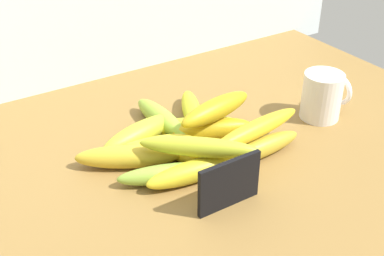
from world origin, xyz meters
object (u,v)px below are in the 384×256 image
coffee_mug (323,96)px  banana_7 (140,134)px  banana_6 (194,159)px  banana_1 (152,148)px  banana_10 (212,129)px  banana_9 (128,157)px  banana_13 (199,147)px  banana_3 (170,174)px  chalkboard_sign (229,185)px  banana_4 (198,170)px  banana_0 (161,119)px  banana_5 (190,126)px  banana_11 (216,109)px  banana_2 (192,111)px  banana_12 (256,129)px  banana_8 (259,148)px

coffee_mug → banana_7: bearing=163.5°
coffee_mug → banana_6: (-30.97, -0.94, -3.09)cm
coffee_mug → banana_7: 37.19cm
banana_1 → banana_10: size_ratio=1.07×
banana_9 → banana_13: banana_13 is taller
banana_1 → banana_9: (-4.71, -0.00, -0.01)cm
banana_13 → banana_9: bearing=137.4°
banana_3 → banana_10: size_ratio=1.14×
chalkboard_sign → banana_4: 8.24cm
banana_7 → banana_10: (12.28, -5.77, -0.10)cm
banana_0 → coffee_mug: bearing=-24.7°
banana_1 → banana_10: bearing=-2.1°
banana_0 → banana_1: bearing=-128.8°
chalkboard_sign → banana_3: 11.17cm
chalkboard_sign → coffee_mug: 34.29cm
banana_0 → banana_5: banana_0 is taller
banana_13 → banana_0: bearing=82.5°
banana_10 → banana_13: size_ratio=0.77×
banana_3 → coffee_mug: bearing=3.9°
banana_1 → banana_11: size_ratio=0.98×
banana_0 → banana_2: 6.79cm
coffee_mug → banana_9: size_ratio=0.53×
banana_13 → banana_10: bearing=44.1°
banana_12 → banana_8: bearing=-93.5°
banana_9 → banana_12: banana_12 is taller
chalkboard_sign → banana_8: size_ratio=0.61×
banana_0 → banana_12: bearing=-60.4°
banana_5 → banana_13: size_ratio=0.93×
banana_2 → banana_1: bearing=-149.3°
banana_7 → banana_2: bearing=11.5°
banana_3 → banana_7: (1.18, 13.04, 0.46)cm
banana_2 → banana_7: 13.31cm
banana_3 → banana_8: banana_8 is taller
banana_13 → banana_7: bearing=106.5°
chalkboard_sign → banana_13: size_ratio=0.55×
banana_2 → banana_11: (-0.02, -8.29, 4.33)cm
banana_12 → banana_6: bearing=167.4°
banana_4 → banana_12: (12.69, 0.89, 3.38)cm
banana_11 → banana_3: bearing=-152.5°
chalkboard_sign → banana_12: bearing=35.9°
banana_10 → banana_12: bearing=-66.4°
banana_9 → banana_13: (9.15, -8.42, 3.50)cm
banana_0 → banana_2: size_ratio=1.08×
banana_8 → banana_9: size_ratio=1.00×
banana_7 → banana_13: 14.72cm
banana_7 → banana_10: size_ratio=1.11×
coffee_mug → banana_9: 41.08cm
banana_5 → banana_7: bearing=169.2°
banana_8 → banana_11: bearing=106.3°
banana_0 → banana_12: (9.62, -16.95, 3.32)cm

